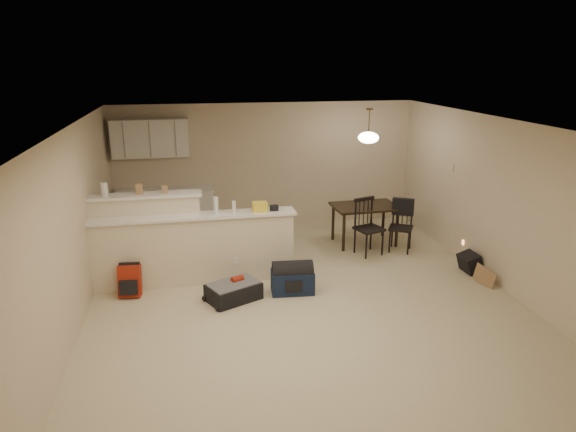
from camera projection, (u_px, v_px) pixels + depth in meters
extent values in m
plane|color=beige|center=(304.00, 299.00, 7.39)|extent=(7.00, 7.00, 0.00)
plane|color=white|center=(306.00, 125.00, 6.65)|extent=(7.00, 7.00, 0.00)
cube|color=beige|center=(266.00, 166.00, 10.30)|extent=(6.00, 0.02, 2.50)
cube|color=beige|center=(412.00, 356.00, 3.74)|extent=(6.00, 0.02, 2.50)
cube|color=beige|center=(73.00, 230.00, 6.47)|extent=(0.02, 7.00, 2.50)
cube|color=beige|center=(503.00, 205.00, 7.57)|extent=(0.02, 7.00, 2.50)
cube|color=beige|center=(195.00, 250.00, 7.80)|extent=(3.00, 0.28, 1.05)
cube|color=white|center=(193.00, 216.00, 7.64)|extent=(3.08, 0.38, 0.04)
cube|color=beige|center=(148.00, 239.00, 7.84)|extent=(1.60, 0.24, 1.35)
cube|color=white|center=(144.00, 195.00, 7.63)|extent=(1.68, 0.34, 0.04)
cube|color=white|center=(150.00, 138.00, 9.54)|extent=(1.40, 0.34, 0.70)
cube|color=white|center=(167.00, 214.00, 9.88)|extent=(1.80, 0.60, 0.90)
cube|color=beige|center=(452.00, 167.00, 8.95)|extent=(0.02, 0.12, 0.12)
cylinder|color=silver|center=(104.00, 189.00, 7.49)|extent=(0.10, 0.10, 0.20)
cube|color=#9F7952|center=(139.00, 189.00, 7.59)|extent=(0.10, 0.07, 0.16)
cube|color=#9F7952|center=(165.00, 189.00, 7.66)|extent=(0.08, 0.06, 0.12)
cylinder|color=silver|center=(216.00, 205.00, 7.66)|extent=(0.07, 0.07, 0.26)
cylinder|color=silver|center=(234.00, 207.00, 7.72)|extent=(0.06, 0.06, 0.18)
cube|color=#9F7952|center=(260.00, 207.00, 7.80)|extent=(0.22, 0.18, 0.14)
cube|color=#9F7952|center=(274.00, 208.00, 7.85)|extent=(0.12, 0.10, 0.08)
cube|color=black|center=(365.00, 206.00, 9.42)|extent=(1.20, 0.82, 0.04)
cylinder|color=black|center=(344.00, 233.00, 9.13)|extent=(0.05, 0.05, 0.70)
cylinder|color=black|center=(397.00, 229.00, 9.35)|extent=(0.05, 0.05, 0.70)
cylinder|color=black|center=(333.00, 222.00, 9.71)|extent=(0.05, 0.05, 0.70)
cylinder|color=black|center=(383.00, 219.00, 9.93)|extent=(0.05, 0.05, 0.70)
cylinder|color=brown|center=(369.00, 122.00, 8.97)|extent=(0.02, 0.02, 0.50)
cylinder|color=brown|center=(370.00, 109.00, 8.90)|extent=(0.12, 0.12, 0.03)
ellipsoid|color=white|center=(368.00, 138.00, 9.05)|extent=(0.36, 0.36, 0.20)
cube|color=black|center=(234.00, 292.00, 7.34)|extent=(0.85, 0.73, 0.24)
cube|color=#A62412|center=(130.00, 281.00, 7.44)|extent=(0.33, 0.22, 0.46)
cube|color=#13203C|center=(293.00, 282.00, 7.56)|extent=(0.65, 0.39, 0.34)
cube|color=black|center=(470.00, 263.00, 8.28)|extent=(0.26, 0.36, 0.31)
cube|color=#9F7952|center=(484.00, 277.00, 7.80)|extent=(0.13, 0.36, 0.29)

